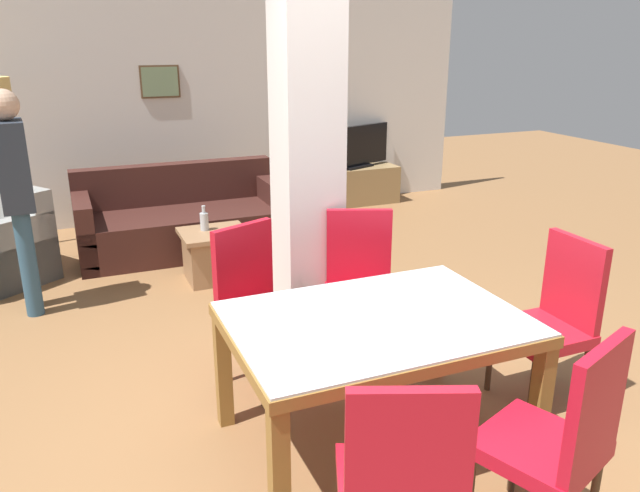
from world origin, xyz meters
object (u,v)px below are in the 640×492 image
Objects in this scene: dining_chair_head_right at (553,315)px; sofa at (183,222)px; dining_chair_near_left at (402,480)px; dining_chair_far_left at (257,299)px; coffee_table at (215,255)px; standing_person at (16,188)px; dining_chair_near_right at (560,436)px; bottle at (204,221)px; dining_chair_far_right at (360,280)px; tv_screen at (357,147)px; dining_table at (375,343)px; tv_stand at (356,185)px.

dining_chair_head_right reaches higher than sofa.
dining_chair_far_left is at bearing 111.79° from dining_chair_near_left.
standing_person is (-1.51, -0.12, 0.77)m from coffee_table.
dining_chair_near_right is at bearing -80.97° from coffee_table.
coffee_table is at bearing -45.79° from bottle.
coffee_table is 2.63× the size of bottle.
dining_chair_near_right is 0.49× the size of sofa.
dining_chair_near_right is at bearing -80.12° from bottle.
dining_chair_far_right is at bearing -71.91° from coffee_table.
tv_screen is at bearing -157.95° from sofa.
dining_chair_far_right reaches higher than coffee_table.
tv_screen is (1.76, 5.54, 0.20)m from dining_chair_near_right.
dining_table is 0.95m from dining_chair_far_left.
sofa is 0.95m from coffee_table.
coffee_table is (-0.57, 3.61, -0.31)m from dining_chair_near_right.
standing_person is at bearing 99.42° from dining_chair_near_right.
dining_chair_far_left reaches higher than bottle.
coffee_table is at bearing -50.40° from dining_chair_far_right.
bottle is at bearing 92.90° from standing_person.
bottle is 3.05m from tv_screen.
dining_chair_near_right reaches higher than bottle.
dining_chair_far_left is 1.00× the size of dining_chair_head_right.
coffee_table is at bearing 77.63° from dining_chair_near_right.
dining_chair_head_right is 1.00× the size of dining_chair_far_right.
sofa is at bearing 122.62° from standing_person.
dining_chair_near_left is at bearing -91.37° from bottle.
dining_chair_near_left is at bearing -92.46° from coffee_table.
dining_table is 1.48× the size of dining_chair_near_right.
dining_table is 2.71m from coffee_table.
dining_chair_near_right reaches higher than sofa.
dining_table is at bearing 29.46° from standing_person.
dining_table is at bearing 90.00° from dining_chair_near_right.
dining_chair_near_left reaches higher than dining_table.
dining_chair_near_right is 0.96× the size of tv_screen.
coffee_table is at bearing -117.46° from dining_chair_far_left.
standing_person is at bearing -172.70° from bottle.
dining_chair_far_right reaches higher than dining_table.
bottle is at bearing -49.15° from dining_chair_far_right.
tv_screen is at bearing 65.25° from dining_table.
dining_chair_far_left is 1.00× the size of dining_chair_far_right.
sofa is (0.05, 4.54, -0.26)m from dining_chair_near_left.
dining_table reaches higher than bottle.
dining_table is at bearing 90.00° from dining_chair_far_right.
dining_chair_far_right is 0.96× the size of tv_screen.
tv_screen reaches higher than dining_chair_near_left.
dining_chair_far_left is 0.49× the size of sofa.
dining_chair_far_right is (-0.81, 0.92, 0.00)m from dining_chair_head_right.
dining_chair_far_right is 4.09m from tv_screen.
dining_chair_near_right is at bearing 26.43° from standing_person.
tv_stand is (2.34, 1.93, 0.01)m from coffee_table.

